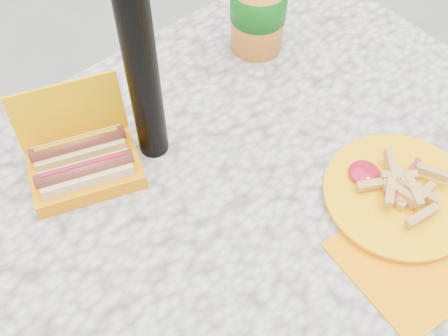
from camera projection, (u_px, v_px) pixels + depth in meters
picnic_table at (214, 239)px, 0.99m from camera, size 1.20×0.80×0.75m
hotdog_box at (83, 162)px, 0.91m from camera, size 0.21×0.19×0.15m
fries_plate at (400, 198)px, 0.89m from camera, size 0.30×0.31×0.05m
soda_cup at (259, 3)px, 1.04m from camera, size 0.11×0.11×0.21m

